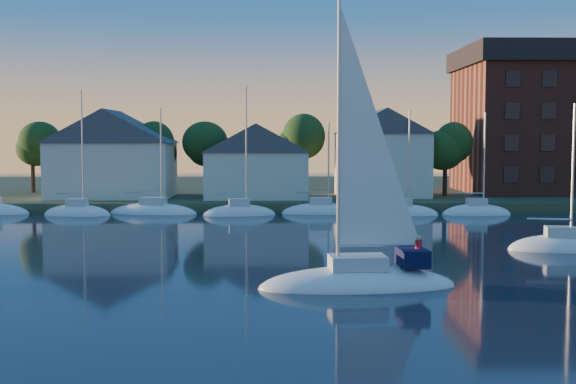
{
  "coord_description": "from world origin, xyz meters",
  "views": [
    {
      "loc": [
        -3.77,
        -22.05,
        7.62
      ],
      "look_at": [
        -3.12,
        22.0,
        4.27
      ],
      "focal_mm": 45.0,
      "sensor_mm": 36.0,
      "label": 1
    }
  ],
  "objects_px": {
    "clubhouse_west": "(113,153)",
    "drifting_sailboat_right": "(560,249)",
    "clubhouse_centre": "(257,160)",
    "clubhouse_east": "(382,152)",
    "hero_sailboat": "(361,275)"
  },
  "relations": [
    {
      "from": "clubhouse_east",
      "to": "hero_sailboat",
      "type": "xyz_separation_m",
      "value": [
        -7.54,
        -44.94,
        -5.36
      ]
    },
    {
      "from": "clubhouse_west",
      "to": "clubhouse_centre",
      "type": "distance_m",
      "value": 16.05
    },
    {
      "from": "clubhouse_east",
      "to": "hero_sailboat",
      "type": "bearing_deg",
      "value": -99.53
    },
    {
      "from": "clubhouse_east",
      "to": "drifting_sailboat_right",
      "type": "distance_m",
      "value": 34.59
    },
    {
      "from": "clubhouse_centre",
      "to": "clubhouse_east",
      "type": "height_order",
      "value": "clubhouse_east"
    },
    {
      "from": "clubhouse_centre",
      "to": "drifting_sailboat_right",
      "type": "bearing_deg",
      "value": -55.83
    },
    {
      "from": "drifting_sailboat_right",
      "to": "clubhouse_west",
      "type": "bearing_deg",
      "value": 148.22
    },
    {
      "from": "clubhouse_west",
      "to": "hero_sailboat",
      "type": "bearing_deg",
      "value": -62.93
    },
    {
      "from": "clubhouse_centre",
      "to": "clubhouse_east",
      "type": "bearing_deg",
      "value": 8.13
    },
    {
      "from": "clubhouse_east",
      "to": "drifting_sailboat_right",
      "type": "xyz_separation_m",
      "value": [
        7.25,
        -33.3,
        -5.9
      ]
    },
    {
      "from": "clubhouse_west",
      "to": "hero_sailboat",
      "type": "height_order",
      "value": "hero_sailboat"
    },
    {
      "from": "clubhouse_centre",
      "to": "drifting_sailboat_right",
      "type": "relative_size",
      "value": 1.05
    },
    {
      "from": "clubhouse_west",
      "to": "drifting_sailboat_right",
      "type": "relative_size",
      "value": 1.24
    },
    {
      "from": "hero_sailboat",
      "to": "drifting_sailboat_right",
      "type": "distance_m",
      "value": 18.82
    },
    {
      "from": "clubhouse_east",
      "to": "clubhouse_centre",
      "type": "bearing_deg",
      "value": -171.87
    }
  ]
}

